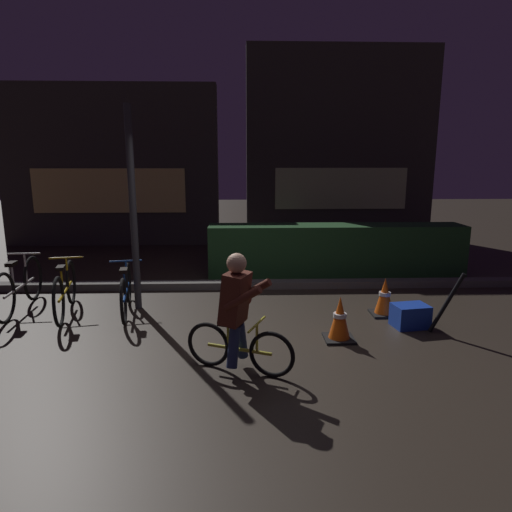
# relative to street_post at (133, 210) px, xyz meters

# --- Properties ---
(ground_plane) EXTENTS (40.00, 40.00, 0.00)m
(ground_plane) POSITION_rel_street_post_xyz_m (1.52, -1.20, -1.45)
(ground_plane) COLOR #2D261E
(sidewalk_curb) EXTENTS (12.00, 0.24, 0.12)m
(sidewalk_curb) POSITION_rel_street_post_xyz_m (1.52, 1.00, -1.39)
(sidewalk_curb) COLOR #56544F
(sidewalk_curb) RESTS_ON ground
(hedge_row) EXTENTS (4.80, 0.70, 0.95)m
(hedge_row) POSITION_rel_street_post_xyz_m (3.32, 1.90, -0.97)
(hedge_row) COLOR #214723
(hedge_row) RESTS_ON ground
(storefront_left) EXTENTS (5.42, 0.54, 4.00)m
(storefront_left) POSITION_rel_street_post_xyz_m (-1.77, 5.30, 0.54)
(storefront_left) COLOR #383330
(storefront_left) RESTS_ON ground
(storefront_right) EXTENTS (5.08, 0.54, 5.09)m
(storefront_right) POSITION_rel_street_post_xyz_m (4.23, 6.00, 1.09)
(storefront_right) COLOR #383330
(storefront_right) RESTS_ON ground
(street_post) EXTENTS (0.10, 0.10, 2.89)m
(street_post) POSITION_rel_street_post_xyz_m (0.00, 0.00, 0.00)
(street_post) COLOR #2D2D33
(street_post) RESTS_ON ground
(parked_bike_leftmost) EXTENTS (0.46, 1.73, 0.80)m
(parked_bike_leftmost) POSITION_rel_street_post_xyz_m (-1.67, -0.05, -1.09)
(parked_bike_leftmost) COLOR black
(parked_bike_leftmost) RESTS_ON ground
(parked_bike_left_mid) EXTENTS (0.47, 1.65, 0.77)m
(parked_bike_left_mid) POSITION_rel_street_post_xyz_m (-0.96, -0.23, -1.10)
(parked_bike_left_mid) COLOR black
(parked_bike_left_mid) RESTS_ON ground
(parked_bike_center_left) EXTENTS (0.46, 1.54, 0.72)m
(parked_bike_center_left) POSITION_rel_street_post_xyz_m (-0.12, -0.21, -1.12)
(parked_bike_center_left) COLOR black
(parked_bike_center_left) RESTS_ON ground
(traffic_cone_near) EXTENTS (0.36, 0.36, 0.54)m
(traffic_cone_near) POSITION_rel_street_post_xyz_m (2.71, -1.30, -1.19)
(traffic_cone_near) COLOR black
(traffic_cone_near) RESTS_ON ground
(traffic_cone_far) EXTENTS (0.36, 0.36, 0.53)m
(traffic_cone_far) POSITION_rel_street_post_xyz_m (3.54, -0.42, -1.19)
(traffic_cone_far) COLOR black
(traffic_cone_far) RESTS_ON ground
(blue_crate) EXTENTS (0.49, 0.39, 0.30)m
(blue_crate) POSITION_rel_street_post_xyz_m (3.73, -0.90, -1.30)
(blue_crate) COLOR #193DB7
(blue_crate) RESTS_ON ground
(cyclist) EXTENTS (1.11, 0.65, 1.25)m
(cyclist) POSITION_rel_street_post_xyz_m (1.48, -2.06, -0.82)
(cyclist) COLOR black
(cyclist) RESTS_ON ground
(closed_umbrella) EXTENTS (0.38, 0.17, 0.80)m
(closed_umbrella) POSITION_rel_street_post_xyz_m (4.07, -1.15, -1.05)
(closed_umbrella) COLOR black
(closed_umbrella) RESTS_ON ground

